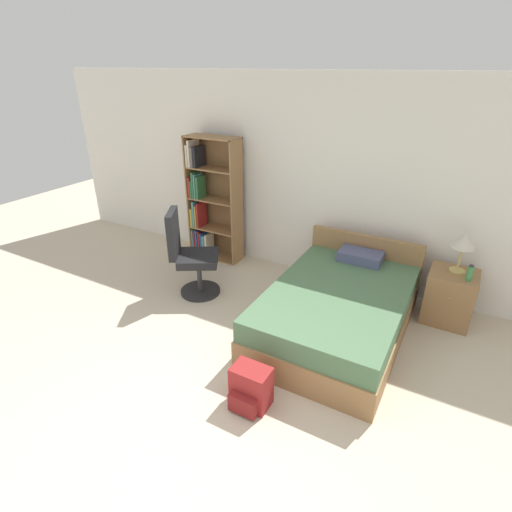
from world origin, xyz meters
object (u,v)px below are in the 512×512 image
(bed, at_px, (338,309))
(water_bottle, at_px, (470,273))
(office_chair, at_px, (190,256))
(backpack_red, at_px, (250,388))
(nightstand, at_px, (449,297))
(table_lamp, at_px, (464,242))
(bookshelf, at_px, (209,202))

(bed, distance_m, water_bottle, 1.40)
(office_chair, distance_m, water_bottle, 3.15)
(bed, distance_m, backpack_red, 1.42)
(backpack_red, bearing_deg, bed, 77.74)
(nightstand, xyz_separation_m, table_lamp, (0.01, 0.04, 0.66))
(backpack_red, bearing_deg, water_bottle, 55.00)
(nightstand, bearing_deg, bookshelf, 178.01)
(table_lamp, bearing_deg, water_bottle, -52.71)
(water_bottle, bearing_deg, table_lamp, 127.29)
(office_chair, relative_size, backpack_red, 2.91)
(bookshelf, relative_size, office_chair, 1.61)
(bed, height_order, water_bottle, bed)
(bed, relative_size, water_bottle, 11.42)
(office_chair, height_order, table_lamp, office_chair)
(bookshelf, xyz_separation_m, backpack_red, (2.01, -2.31, -0.67))
(bed, relative_size, office_chair, 1.86)
(nightstand, xyz_separation_m, water_bottle, (0.13, -0.12, 0.39))
(bookshelf, distance_m, water_bottle, 3.48)
(nightstand, bearing_deg, water_bottle, -41.27)
(bed, xyz_separation_m, water_bottle, (1.15, 0.69, 0.41))
(office_chair, xyz_separation_m, nightstand, (2.90, 0.93, -0.21))
(backpack_red, bearing_deg, bookshelf, 131.09)
(office_chair, bearing_deg, bed, 3.84)
(bed, distance_m, table_lamp, 1.50)
(bed, bearing_deg, nightstand, 38.28)
(nightstand, bearing_deg, bed, -141.72)
(bed, xyz_separation_m, office_chair, (-1.89, -0.13, 0.24))
(water_bottle, bearing_deg, backpack_red, -125.00)
(bed, distance_m, office_chair, 1.90)
(water_bottle, bearing_deg, nightstand, 138.73)
(bookshelf, distance_m, office_chair, 1.18)
(bookshelf, relative_size, water_bottle, 9.89)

